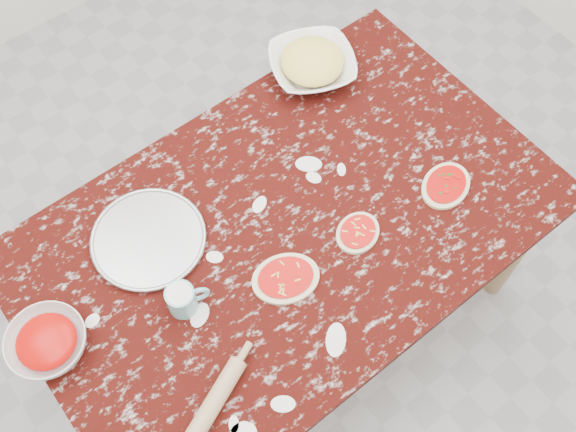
{
  "coord_description": "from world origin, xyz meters",
  "views": [
    {
      "loc": [
        -0.59,
        -0.74,
        2.52
      ],
      "look_at": [
        0.0,
        0.0,
        0.8
      ],
      "focal_mm": 41.95,
      "sensor_mm": 36.0,
      "label": 1
    }
  ],
  "objects_px": {
    "cheese_bowl": "(312,65)",
    "flour_mug": "(183,299)",
    "worktable": "(288,237)",
    "sauce_bowl": "(48,343)",
    "pizza_tray": "(149,239)",
    "rolling_pin": "(214,402)"
  },
  "relations": [
    {
      "from": "sauce_bowl",
      "to": "flour_mug",
      "type": "bearing_deg",
      "value": -19.56
    },
    {
      "from": "worktable",
      "to": "cheese_bowl",
      "type": "distance_m",
      "value": 0.61
    },
    {
      "from": "sauce_bowl",
      "to": "flour_mug",
      "type": "height_order",
      "value": "flour_mug"
    },
    {
      "from": "pizza_tray",
      "to": "flour_mug",
      "type": "height_order",
      "value": "flour_mug"
    },
    {
      "from": "cheese_bowl",
      "to": "flour_mug",
      "type": "bearing_deg",
      "value": -151.8
    },
    {
      "from": "worktable",
      "to": "pizza_tray",
      "type": "bearing_deg",
      "value": 149.38
    },
    {
      "from": "sauce_bowl",
      "to": "flour_mug",
      "type": "relative_size",
      "value": 1.81
    },
    {
      "from": "cheese_bowl",
      "to": "flour_mug",
      "type": "height_order",
      "value": "flour_mug"
    },
    {
      "from": "sauce_bowl",
      "to": "pizza_tray",
      "type": "bearing_deg",
      "value": 16.22
    },
    {
      "from": "worktable",
      "to": "sauce_bowl",
      "type": "relative_size",
      "value": 7.36
    },
    {
      "from": "worktable",
      "to": "flour_mug",
      "type": "relative_size",
      "value": 13.32
    },
    {
      "from": "sauce_bowl",
      "to": "rolling_pin",
      "type": "height_order",
      "value": "sauce_bowl"
    },
    {
      "from": "cheese_bowl",
      "to": "flour_mug",
      "type": "distance_m",
      "value": 0.93
    },
    {
      "from": "flour_mug",
      "to": "cheese_bowl",
      "type": "bearing_deg",
      "value": 28.2
    },
    {
      "from": "pizza_tray",
      "to": "sauce_bowl",
      "type": "distance_m",
      "value": 0.4
    },
    {
      "from": "cheese_bowl",
      "to": "rolling_pin",
      "type": "xyz_separation_m",
      "value": [
        -0.91,
        -0.71,
        -0.01
      ]
    },
    {
      "from": "pizza_tray",
      "to": "cheese_bowl",
      "type": "bearing_deg",
      "value": 14.35
    },
    {
      "from": "pizza_tray",
      "to": "flour_mug",
      "type": "xyz_separation_m",
      "value": [
        -0.03,
        -0.24,
        0.04
      ]
    },
    {
      "from": "worktable",
      "to": "sauce_bowl",
      "type": "bearing_deg",
      "value": 172.33
    },
    {
      "from": "cheese_bowl",
      "to": "flour_mug",
      "type": "relative_size",
      "value": 2.37
    },
    {
      "from": "pizza_tray",
      "to": "flour_mug",
      "type": "bearing_deg",
      "value": -97.46
    },
    {
      "from": "worktable",
      "to": "flour_mug",
      "type": "distance_m",
      "value": 0.41
    }
  ]
}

